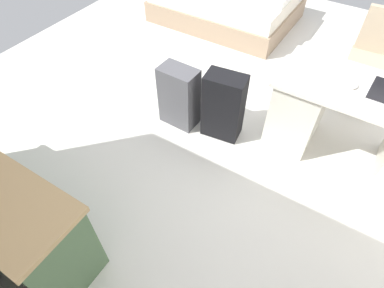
{
  "coord_description": "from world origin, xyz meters",
  "views": [
    {
      "loc": [
        -0.92,
        2.45,
        2.28
      ],
      "look_at": [
        -0.12,
        1.17,
        0.6
      ],
      "focal_mm": 29.7,
      "sensor_mm": 36.0,
      "label": 1
    }
  ],
  "objects_px": {
    "bed": "(228,2)",
    "suitcase_black": "(224,107)",
    "computer_mouse": "(354,85)",
    "suitcase_spare_grey": "(179,97)",
    "desk": "(356,124)",
    "office_chair": "(371,65)"
  },
  "relations": [
    {
      "from": "bed",
      "to": "suitcase_black",
      "type": "height_order",
      "value": "suitcase_black"
    },
    {
      "from": "suitcase_black",
      "to": "computer_mouse",
      "type": "relative_size",
      "value": 6.68
    },
    {
      "from": "bed",
      "to": "computer_mouse",
      "type": "height_order",
      "value": "computer_mouse"
    },
    {
      "from": "suitcase_spare_grey",
      "to": "computer_mouse",
      "type": "xyz_separation_m",
      "value": [
        -1.38,
        -0.4,
        0.44
      ]
    },
    {
      "from": "desk",
      "to": "bed",
      "type": "xyz_separation_m",
      "value": [
        2.14,
        -1.77,
        -0.14
      ]
    },
    {
      "from": "office_chair",
      "to": "suitcase_black",
      "type": "distance_m",
      "value": 1.61
    },
    {
      "from": "bed",
      "to": "office_chair",
      "type": "bearing_deg",
      "value": 157.19
    },
    {
      "from": "office_chair",
      "to": "computer_mouse",
      "type": "distance_m",
      "value": 0.99
    },
    {
      "from": "desk",
      "to": "office_chair",
      "type": "distance_m",
      "value": 0.91
    },
    {
      "from": "office_chair",
      "to": "computer_mouse",
      "type": "height_order",
      "value": "office_chair"
    },
    {
      "from": "bed",
      "to": "suitcase_black",
      "type": "xyz_separation_m",
      "value": [
        -1.05,
        2.11,
        0.09
      ]
    },
    {
      "from": "desk",
      "to": "suitcase_spare_grey",
      "type": "relative_size",
      "value": 2.32
    },
    {
      "from": "bed",
      "to": "suitcase_spare_grey",
      "type": "xyz_separation_m",
      "value": [
        -0.61,
        2.19,
        0.07
      ]
    },
    {
      "from": "suitcase_black",
      "to": "bed",
      "type": "bearing_deg",
      "value": -70.83
    },
    {
      "from": "suitcase_spare_grey",
      "to": "desk",
      "type": "bearing_deg",
      "value": -162.72
    },
    {
      "from": "computer_mouse",
      "to": "office_chair",
      "type": "bearing_deg",
      "value": -93.91
    },
    {
      "from": "desk",
      "to": "office_chair",
      "type": "xyz_separation_m",
      "value": [
        0.08,
        -0.91,
        0.03
      ]
    },
    {
      "from": "desk",
      "to": "suitcase_spare_grey",
      "type": "height_order",
      "value": "desk"
    },
    {
      "from": "desk",
      "to": "suitcase_spare_grey",
      "type": "distance_m",
      "value": 1.59
    },
    {
      "from": "suitcase_black",
      "to": "suitcase_spare_grey",
      "type": "bearing_deg",
      "value": 2.73
    },
    {
      "from": "desk",
      "to": "computer_mouse",
      "type": "height_order",
      "value": "computer_mouse"
    },
    {
      "from": "office_chair",
      "to": "bed",
      "type": "relative_size",
      "value": 0.49
    }
  ]
}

